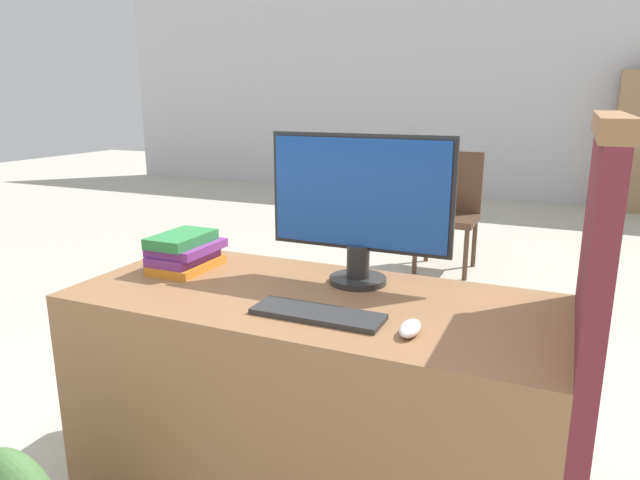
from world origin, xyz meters
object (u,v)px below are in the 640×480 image
mouse (410,328)px  book_stack (185,252)px  keyboard (318,314)px  far_chair (450,206)px  monitor (359,204)px

mouse → book_stack: 0.91m
keyboard → far_chair: far_chair is taller
keyboard → book_stack: (-0.61, 0.23, 0.05)m
mouse → far_chair: far_chair is taller
keyboard → book_stack: size_ratio=1.43×
mouse → far_chair: (-0.50, 3.05, -0.25)m
keyboard → mouse: bearing=-3.4°
keyboard → far_chair: bearing=94.4°
keyboard → book_stack: bearing=159.8°
monitor → far_chair: (-0.23, 2.71, -0.50)m
monitor → mouse: (0.27, -0.34, -0.24)m
monitor → keyboard: (-0.00, -0.33, -0.25)m
monitor → keyboard: size_ratio=1.62×
keyboard → monitor: bearing=90.0°
keyboard → book_stack: book_stack is taller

